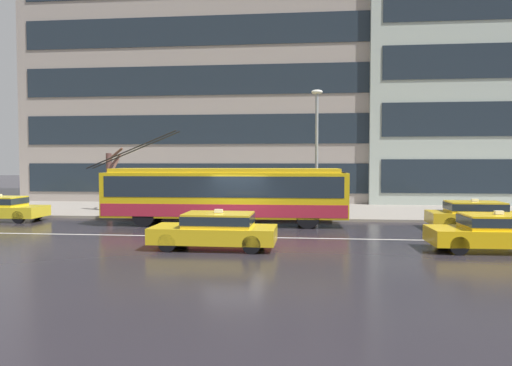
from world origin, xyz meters
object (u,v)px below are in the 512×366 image
trolleybus (226,193)px  pedestrian_approaching_curb (159,183)px  taxi_oncoming_near (216,229)px  pedestrian_walking_past (173,185)px  pedestrian_waiting_by_pole (262,187)px  street_tree_bare (110,178)px  taxi_ahead_of_bus (477,214)px  taxi_queued_behind_bus (1,207)px  pedestrian_at_shelter (161,187)px  bus_shelter (221,180)px  street_lamp (317,142)px  taxi_oncoming_far (495,231)px

trolleybus → pedestrian_approaching_curb: trolleybus is taller
taxi_oncoming_near → pedestrian_walking_past: pedestrian_walking_past is taller
pedestrian_waiting_by_pole → street_tree_bare: street_tree_bare is taller
trolleybus → pedestrian_walking_past: 5.74m
taxi_ahead_of_bus → taxi_queued_behind_bus: 23.38m
taxi_ahead_of_bus → pedestrian_at_shelter: bearing=169.2°
pedestrian_walking_past → pedestrian_waiting_by_pole: size_ratio=1.04×
taxi_ahead_of_bus → bus_shelter: 13.33m
bus_shelter → pedestrian_at_shelter: bus_shelter is taller
street_lamp → trolleybus: bearing=-152.5°
taxi_queued_behind_bus → pedestrian_approaching_curb: 8.15m
pedestrian_approaching_curb → pedestrian_walking_past: pedestrian_approaching_curb is taller
trolleybus → bus_shelter: (-0.95, 3.86, 0.49)m
pedestrian_walking_past → street_lamp: bearing=-13.3°
trolleybus → pedestrian_at_shelter: bearing=148.1°
trolleybus → taxi_oncoming_far: 11.84m
taxi_oncoming_near → taxi_queued_behind_bus: (-12.48, 6.45, -0.00)m
pedestrian_waiting_by_pole → pedestrian_approaching_curb: bearing=173.9°
taxi_oncoming_near → street_lamp: size_ratio=0.66×
taxi_oncoming_near → pedestrian_waiting_by_pole: (0.82, 9.20, 1.00)m
bus_shelter → street_tree_bare: 6.82m
bus_shelter → pedestrian_waiting_by_pole: (2.45, -0.94, -0.31)m
trolleybus → bus_shelter: trolleybus is taller
taxi_oncoming_near → pedestrian_walking_past: size_ratio=2.21×
trolleybus → taxi_ahead_of_bus: bearing=-2.4°
pedestrian_approaching_curb → street_tree_bare: bearing=164.9°
bus_shelter → pedestrian_at_shelter: size_ratio=2.18×
taxi_oncoming_far → pedestrian_waiting_by_pole: 12.41m
taxi_ahead_of_bus → street_tree_bare: bearing=165.7°
taxi_oncoming_far → street_tree_bare: 20.78m
pedestrian_approaching_curb → pedestrian_waiting_by_pole: bearing=-6.1°
bus_shelter → taxi_oncoming_far: bearing=-40.7°
taxi_oncoming_near → pedestrian_at_shelter: size_ratio=2.23×
pedestrian_at_shelter → pedestrian_walking_past: pedestrian_walking_past is taller
taxi_ahead_of_bus → bus_shelter: bus_shelter is taller
trolleybus → bus_shelter: bearing=103.8°
pedestrian_walking_past → street_tree_bare: (-3.91, 0.17, 0.40)m
trolleybus → taxi_ahead_of_bus: 11.62m
pedestrian_walking_past → street_lamp: size_ratio=0.30×
pedestrian_at_shelter → pedestrian_walking_past: bearing=84.6°
taxi_oncoming_far → taxi_oncoming_near: size_ratio=0.97×
trolleybus → taxi_queued_behind_bus: bearing=179.2°
pedestrian_approaching_curb → street_tree_bare: (-3.27, 0.88, 0.21)m
street_tree_bare → pedestrian_approaching_curb: bearing=-15.1°
pedestrian_at_shelter → pedestrian_walking_past: 1.79m
pedestrian_approaching_curb → pedestrian_waiting_by_pole: (5.98, -0.64, -0.16)m
pedestrian_at_shelter → pedestrian_approaching_curb: bearing=113.8°
taxi_queued_behind_bus → pedestrian_waiting_by_pole: (13.30, 2.75, 1.00)m
pedestrian_waiting_by_pole → street_tree_bare: size_ratio=0.51×
taxi_ahead_of_bus → pedestrian_waiting_by_pole: size_ratio=2.30×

